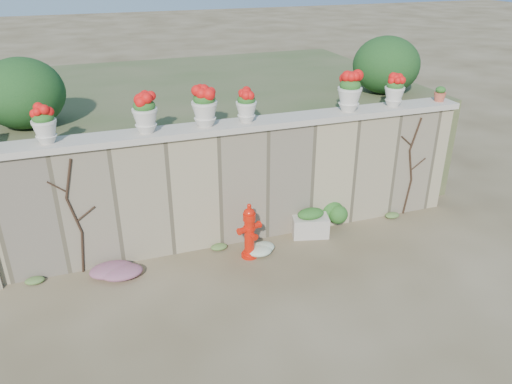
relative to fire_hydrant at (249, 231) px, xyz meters
name	(u,v)px	position (x,y,z in m)	size (l,w,h in m)	color
ground	(279,295)	(0.08, -1.13, -0.49)	(80.00, 80.00, 0.00)	#4F4027
stone_wall	(241,185)	(0.08, 0.67, 0.51)	(8.00, 0.40, 2.00)	#9C8B68
wall_cap	(240,125)	(0.08, 0.67, 1.56)	(8.10, 0.52, 0.10)	#B9AE9C
raised_fill	(197,128)	(0.08, 3.87, 0.51)	(9.00, 6.00, 2.00)	#384C23
back_shrub_left	(22,93)	(-3.12, 1.87, 2.06)	(1.30, 1.30, 1.10)	#143814
back_shrub_right	(386,65)	(3.48, 1.87, 2.06)	(1.30, 1.30, 1.10)	#143814
vine_left	(75,216)	(-2.59, 0.45, 0.51)	(0.60, 0.04, 1.91)	black
vine_right	(411,166)	(3.31, 0.45, 0.51)	(0.60, 0.04, 1.91)	black
fire_hydrant	(249,231)	(0.00, 0.00, 0.00)	(0.42, 0.30, 0.96)	red
planter_box	(310,223)	(1.23, 0.30, -0.24)	(0.70, 0.51, 0.52)	#B9AE9C
green_shrub	(338,211)	(1.83, 0.42, -0.17)	(0.67, 0.60, 0.63)	#1E5119
magenta_clump	(112,271)	(-2.19, 0.14, -0.37)	(0.88, 0.58, 0.23)	#BA258A
white_flowers	(259,249)	(0.17, 0.00, -0.39)	(0.55, 0.44, 0.20)	white
urn_pot_0	(44,125)	(-2.80, 0.67, 1.88)	(0.34, 0.34, 0.54)	beige
urn_pot_1	(145,113)	(-1.40, 0.67, 1.91)	(0.38, 0.38, 0.59)	beige
urn_pot_2	(205,107)	(-0.49, 0.67, 1.92)	(0.40, 0.40, 0.63)	beige
urn_pot_3	(246,106)	(0.18, 0.67, 1.87)	(0.33, 0.33, 0.52)	beige
urn_pot_4	(350,92)	(2.02, 0.67, 1.93)	(0.41, 0.41, 0.64)	beige
urn_pot_5	(395,91)	(2.90, 0.67, 1.88)	(0.35, 0.35, 0.54)	beige
terracotta_pot	(440,95)	(3.88, 0.67, 1.73)	(0.22, 0.22, 0.26)	#BD5139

